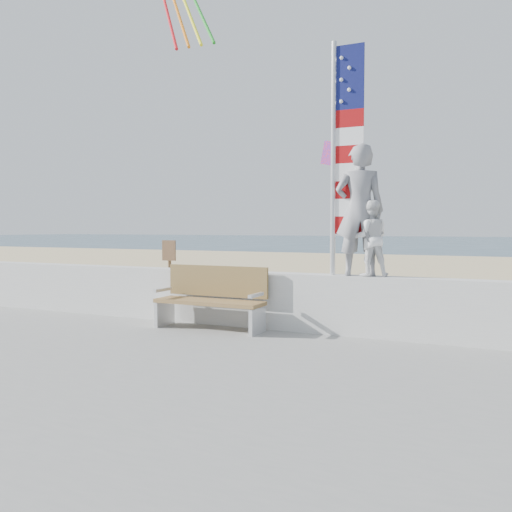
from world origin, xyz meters
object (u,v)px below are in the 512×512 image
object	(u,v)px
child	(370,238)
flag	(342,148)
adult	(360,210)
bench	(212,297)

from	to	relation	value
child	flag	size ratio (longest dim) A/B	0.32
child	adult	bearing A→B (deg)	-20.69
adult	bench	distance (m)	2.69
child	flag	bearing A→B (deg)	-20.65
child	bench	size ratio (longest dim) A/B	0.63
adult	flag	size ratio (longest dim) A/B	0.56
child	flag	xyz separation A→B (m)	(-0.45, -0.00, 1.35)
child	bench	bearing A→B (deg)	-10.12
child	bench	xyz separation A→B (m)	(-2.44, -0.45, -0.96)
adult	child	size ratio (longest dim) A/B	1.73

